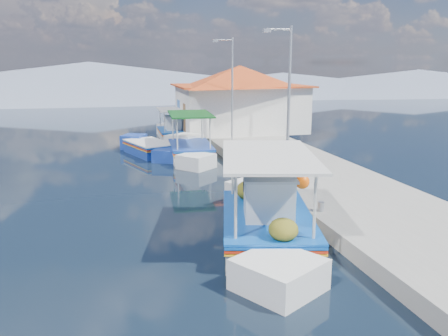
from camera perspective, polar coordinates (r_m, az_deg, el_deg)
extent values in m
plane|color=black|center=(16.90, -4.59, -4.78)|extent=(160.00, 160.00, 0.00)
cube|color=gray|center=(23.97, 7.05, 1.04)|extent=(5.00, 44.00, 0.50)
cylinder|color=#A5A8AD|center=(15.05, 11.77, -4.64)|extent=(0.20, 0.20, 0.30)
cylinder|color=#A5A8AD|center=(19.51, 5.48, -0.42)|extent=(0.20, 0.20, 0.30)
cylinder|color=#A5A8AD|center=(25.13, 0.97, 2.61)|extent=(0.20, 0.20, 0.30)
cylinder|color=#A5A8AD|center=(30.90, -1.89, 4.51)|extent=(0.20, 0.20, 0.30)
cube|color=silver|center=(13.82, 5.24, -7.80)|extent=(3.49, 5.21, 1.04)
cube|color=silver|center=(16.37, -0.76, -3.95)|extent=(2.39, 2.39, 1.15)
cube|color=silver|center=(11.58, 13.66, -12.33)|extent=(2.32, 2.32, 0.99)
cube|color=#0C49A3|center=(13.66, 5.28, -5.90)|extent=(3.59, 5.36, 0.07)
cube|color=red|center=(13.69, 5.27, -6.24)|extent=(3.59, 5.36, 0.05)
cube|color=yellow|center=(13.71, 5.26, -6.55)|extent=(3.59, 5.36, 0.04)
cube|color=#0C49A3|center=(13.63, 5.28, -5.59)|extent=(3.60, 5.32, 0.05)
cube|color=brown|center=(13.64, 5.28, -5.72)|extent=(3.28, 5.07, 0.05)
cube|color=silver|center=(13.20, 6.11, -3.63)|extent=(1.63, 1.70, 1.21)
cube|color=silver|center=(13.04, 6.18, -0.99)|extent=(1.78, 1.84, 0.07)
cylinder|color=beige|center=(14.63, -2.10, -0.83)|extent=(0.08, 0.08, 1.76)
cylinder|color=beige|center=(15.54, 4.34, -0.04)|extent=(0.08, 0.08, 1.76)
cylinder|color=beige|center=(11.28, 6.77, -5.06)|extent=(0.08, 0.08, 1.76)
cylinder|color=beige|center=(12.44, 14.16, -3.67)|extent=(0.08, 0.08, 1.76)
cube|color=silver|center=(13.19, 5.44, 1.54)|extent=(3.60, 5.24, 0.08)
ellipsoid|color=#484813|center=(14.60, 0.57, -3.14)|extent=(0.83, 0.92, 0.63)
ellipsoid|color=#484813|center=(15.44, 2.12, -2.45)|extent=(0.70, 0.77, 0.53)
ellipsoid|color=#484813|center=(12.17, 11.28, -6.85)|extent=(0.75, 0.82, 0.56)
sphere|color=#FC5807|center=(14.53, 7.58, -1.24)|extent=(0.44, 0.44, 0.44)
cube|color=silver|center=(25.39, -4.08, 1.71)|extent=(2.35, 4.02, 0.99)
cube|color=silver|center=(27.87, -5.37, 2.94)|extent=(2.12, 2.12, 1.10)
cube|color=silver|center=(22.99, -2.57, 0.57)|extent=(2.06, 2.06, 0.94)
cube|color=#0C49A3|center=(25.31, -4.09, 2.74)|extent=(2.42, 4.14, 0.06)
cube|color=red|center=(25.32, -4.09, 2.55)|extent=(2.42, 4.14, 0.05)
cube|color=yellow|center=(25.33, -4.09, 2.39)|extent=(2.42, 4.14, 0.04)
cube|color=navy|center=(25.29, -4.10, 2.90)|extent=(2.44, 4.10, 0.05)
cube|color=brown|center=(25.30, -4.09, 2.83)|extent=(2.18, 3.93, 0.05)
cylinder|color=beige|center=(26.57, -6.72, 5.07)|extent=(0.07, 0.07, 1.67)
cylinder|color=beige|center=(26.94, -3.22, 5.25)|extent=(0.07, 0.07, 1.67)
cylinder|color=beige|center=(23.41, -5.16, 4.08)|extent=(0.07, 0.07, 1.67)
cylinder|color=beige|center=(23.83, -1.23, 4.28)|extent=(0.07, 0.07, 1.67)
cube|color=#0E4717|center=(25.07, -4.16, 6.59)|extent=(2.46, 4.03, 0.07)
cube|color=navy|center=(26.64, -9.10, 2.08)|extent=(2.76, 3.73, 0.93)
cube|color=navy|center=(28.75, -8.01, 3.13)|extent=(1.69, 1.69, 1.03)
cube|color=navy|center=(24.60, -10.34, 1.14)|extent=(1.64, 1.64, 0.88)
cube|color=#0C49A3|center=(26.56, -9.13, 2.99)|extent=(2.84, 3.84, 0.06)
cube|color=red|center=(26.58, -9.12, 2.82)|extent=(2.84, 3.84, 0.05)
cube|color=yellow|center=(26.59, -9.12, 2.68)|extent=(2.84, 3.84, 0.04)
cube|color=silver|center=(26.55, -9.14, 3.13)|extent=(2.85, 3.81, 0.05)
cube|color=brown|center=(26.56, -9.13, 3.07)|extent=(2.61, 3.62, 0.05)
cube|color=silver|center=(32.15, -6.22, 3.94)|extent=(1.85, 3.49, 0.82)
cube|color=silver|center=(34.41, -6.79, 4.67)|extent=(1.84, 1.84, 0.90)
cube|color=silver|center=(29.97, -5.59, 3.31)|extent=(1.79, 1.79, 0.77)
cube|color=#0C49A3|center=(32.10, -6.23, 4.61)|extent=(1.90, 3.59, 0.05)
cube|color=red|center=(32.11, -6.23, 4.48)|extent=(1.90, 3.59, 0.04)
cube|color=yellow|center=(32.12, -6.23, 4.38)|extent=(1.90, 3.59, 0.03)
cube|color=#0C49A3|center=(32.09, -6.24, 4.71)|extent=(1.92, 3.56, 0.04)
cube|color=brown|center=(32.09, -6.23, 4.67)|extent=(1.70, 3.42, 0.04)
cube|color=silver|center=(31.78, -6.19, 5.45)|extent=(1.01, 1.13, 0.95)
cube|color=silver|center=(31.72, -6.21, 6.33)|extent=(1.10, 1.22, 0.05)
cylinder|color=beige|center=(33.35, -7.87, 6.12)|extent=(0.06, 0.06, 1.38)
cylinder|color=beige|center=(33.54, -5.40, 6.22)|extent=(0.06, 0.06, 1.38)
cylinder|color=beige|center=(30.48, -7.21, 5.52)|extent=(0.06, 0.06, 1.38)
cylinder|color=beige|center=(30.69, -4.53, 5.63)|extent=(0.06, 0.06, 1.38)
cube|color=silver|center=(31.93, -6.29, 7.11)|extent=(1.94, 3.49, 0.06)
cube|color=white|center=(32.27, 1.93, 7.28)|extent=(8.00, 6.00, 3.00)
cube|color=#C0511A|center=(32.16, 1.95, 10.03)|extent=(8.64, 6.48, 0.10)
pyramid|color=#C0511A|center=(32.14, 1.96, 11.18)|extent=(10.49, 10.49, 1.40)
cube|color=brown|center=(30.50, -4.82, 5.98)|extent=(0.06, 1.00, 2.00)
cube|color=#0C49A3|center=(32.90, -5.54, 7.50)|extent=(0.06, 1.20, 0.90)
cylinder|color=#A5A8AD|center=(19.35, 7.91, 7.95)|extent=(0.12, 0.12, 6.00)
cylinder|color=#A5A8AD|center=(19.15, 6.73, 16.48)|extent=(1.00, 0.08, 0.08)
cube|color=#A5A8AD|center=(18.98, 5.26, 16.39)|extent=(0.30, 0.14, 0.14)
cylinder|color=#A5A8AD|center=(27.89, 1.00, 9.51)|extent=(0.12, 0.12, 6.00)
cylinder|color=#A5A8AD|center=(27.75, -0.01, 15.38)|extent=(1.00, 0.08, 0.08)
cube|color=#A5A8AD|center=(27.63, -1.05, 15.29)|extent=(0.30, 0.14, 0.14)
cone|color=slate|center=(72.00, -16.07, 10.18)|extent=(96.00, 96.00, 5.50)
cone|color=slate|center=(77.08, 7.19, 10.08)|extent=(76.80, 76.80, 3.80)
cone|color=slate|center=(89.12, 22.61, 9.69)|extent=(89.60, 89.60, 4.20)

